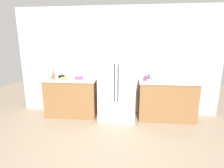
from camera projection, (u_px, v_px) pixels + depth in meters
ground_plane at (108, 150)px, 2.90m from camera, size 10.11×10.11×0.00m
kitchen_back_panel at (117, 62)px, 4.30m from camera, size 5.05×0.10×2.65m
counter_left at (72, 97)px, 4.27m from camera, size 1.27×0.60×0.94m
counter_right at (166, 100)px, 4.04m from camera, size 1.32×0.60×0.94m
refrigerator at (117, 80)px, 3.99m from camera, size 0.84×0.70×1.88m
toaster at (158, 77)px, 3.95m from camera, size 0.28×0.18×0.18m
rice_cooker at (180, 74)px, 3.85m from camera, size 0.22×0.22×0.32m
bottle_a at (53, 76)px, 4.05m from camera, size 0.07×0.07×0.23m
cup_a at (145, 78)px, 3.94m from camera, size 0.08×0.08×0.10m
cup_b at (149, 77)px, 4.10m from camera, size 0.08×0.08×0.11m
cup_c at (52, 77)px, 4.16m from camera, size 0.09×0.09×0.07m
bowl_a at (64, 78)px, 4.07m from camera, size 0.15×0.15×0.05m
bowl_b at (79, 78)px, 4.13m from camera, size 0.20×0.20×0.06m
bowl_c at (61, 76)px, 4.30m from camera, size 0.16×0.16×0.07m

